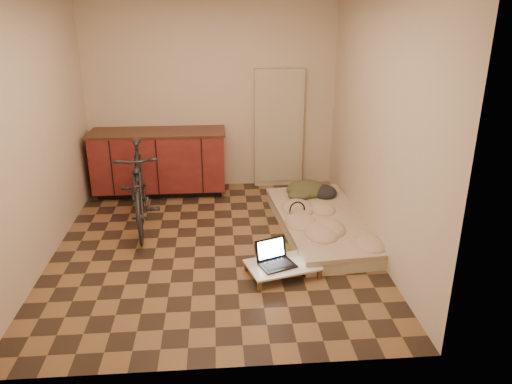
{
  "coord_description": "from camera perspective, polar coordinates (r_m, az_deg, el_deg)",
  "views": [
    {
      "loc": [
        0.06,
        -5.03,
        2.6
      ],
      "look_at": [
        0.48,
        0.22,
        0.55
      ],
      "focal_mm": 35.0,
      "sensor_mm": 36.0,
      "label": 1
    }
  ],
  "objects": [
    {
      "name": "cabinets",
      "position": [
        7.11,
        -10.96,
        3.39
      ],
      "size": [
        1.84,
        0.62,
        0.91
      ],
      "color": "black",
      "rests_on": "ground"
    },
    {
      "name": "futon",
      "position": [
        6.03,
        7.71,
        -3.57
      ],
      "size": [
        1.18,
        2.16,
        0.18
      ],
      "rotation": [
        0.0,
        0.0,
        0.09
      ],
      "color": "beige",
      "rests_on": "ground"
    },
    {
      "name": "clothing_pile",
      "position": [
        6.63,
        6.38,
        0.77
      ],
      "size": [
        0.63,
        0.54,
        0.23
      ],
      "primitive_type": null,
      "rotation": [
        0.0,
        0.0,
        0.09
      ],
      "color": "#3F4226",
      "rests_on": "futon"
    },
    {
      "name": "lap_desk",
      "position": [
        5.06,
        3.05,
        -8.37
      ],
      "size": [
        0.79,
        0.62,
        0.12
      ],
      "rotation": [
        0.0,
        0.0,
        0.27
      ],
      "color": "brown",
      "rests_on": "ground"
    },
    {
      "name": "headphones",
      "position": [
        5.95,
        4.74,
        -2.01
      ],
      "size": [
        0.29,
        0.28,
        0.16
      ],
      "primitive_type": null,
      "rotation": [
        0.0,
        0.0,
        0.32
      ],
      "color": "black",
      "rests_on": "futon"
    },
    {
      "name": "laptop",
      "position": [
        5.03,
        2.19,
        -7.68
      ],
      "size": [
        0.42,
        0.4,
        0.23
      ],
      "rotation": [
        0.0,
        0.0,
        0.38
      ],
      "color": "black",
      "rests_on": "lap_desk"
    },
    {
      "name": "bicycle",
      "position": [
        6.08,
        -13.26,
        1.05
      ],
      "size": [
        0.72,
        1.78,
        1.12
      ],
      "primitive_type": "imported",
      "rotation": [
        0.0,
        0.0,
        0.12
      ],
      "color": "black",
      "rests_on": "ground"
    },
    {
      "name": "room_shell",
      "position": [
        5.2,
        -5.16,
        6.68
      ],
      "size": [
        3.5,
        4.0,
        2.6
      ],
      "color": "brown",
      "rests_on": "ground"
    },
    {
      "name": "mouse",
      "position": [
        5.16,
        5.52,
        -7.45
      ],
      "size": [
        0.06,
        0.09,
        0.03
      ],
      "primitive_type": "ellipsoid",
      "rotation": [
        0.0,
        0.0,
        0.1
      ],
      "color": "white",
      "rests_on": "lap_desk"
    },
    {
      "name": "appliance_panel",
      "position": [
        7.24,
        2.6,
        7.24
      ],
      "size": [
        0.7,
        0.1,
        1.7
      ],
      "primitive_type": "cube",
      "color": "beige",
      "rests_on": "ground"
    }
  ]
}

